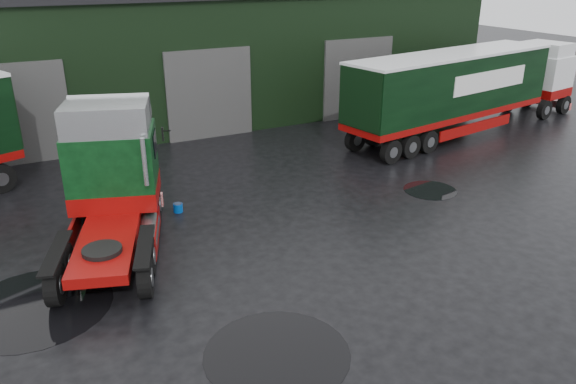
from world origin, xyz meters
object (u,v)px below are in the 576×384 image
object	(u,v)px
wash_bucket	(178,208)
lorry_right	(450,95)
tree_back_b	(236,17)
hero_tractor	(105,189)
warehouse	(169,51)

from	to	relation	value
wash_bucket	lorry_right	bearing A→B (deg)	10.37
tree_back_b	hero_tractor	bearing A→B (deg)	-119.39
hero_tractor	wash_bucket	bearing A→B (deg)	57.39
warehouse	hero_tractor	size ratio (longest dim) A/B	5.06
wash_bucket	tree_back_b	bearing A→B (deg)	63.11
warehouse	wash_bucket	xyz separation A→B (m)	(-3.91, -13.49, -3.01)
wash_bucket	tree_back_b	world-z (taller)	tree_back_b
lorry_right	tree_back_b	world-z (taller)	tree_back_b
warehouse	tree_back_b	bearing A→B (deg)	51.34
lorry_right	wash_bucket	distance (m)	13.93
warehouse	tree_back_b	world-z (taller)	tree_back_b
warehouse	hero_tractor	bearing A→B (deg)	-112.32
hero_tractor	wash_bucket	distance (m)	3.67
hero_tractor	tree_back_b	distance (m)	29.32
wash_bucket	tree_back_b	xyz separation A→B (m)	(11.91, 23.49, 3.61)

